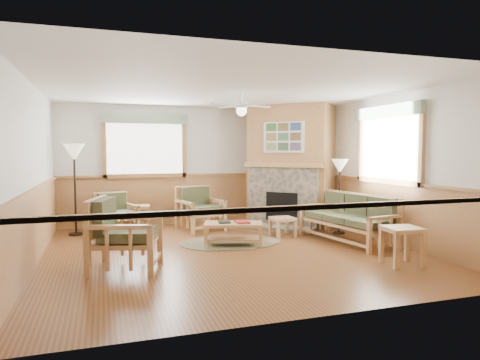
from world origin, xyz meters
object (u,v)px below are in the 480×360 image
object	(u,v)px
floor_lamp_right	(339,196)
sofa	(347,218)
coffee_table	(233,234)
footstool	(283,227)
floor_lamp_left	(75,189)
armchair_left	(126,234)
armchair_back_right	(201,208)
armchair_back_left	(116,213)
end_table_sofa	(402,246)
end_table_chairs	(139,217)

from	to	relation	value
floor_lamp_right	sofa	bearing A→B (deg)	-109.98
coffee_table	footstool	size ratio (longest dim) A/B	2.35
sofa	floor_lamp_left	distance (m)	5.35
footstool	floor_lamp_left	xyz separation A→B (m)	(-3.89, 1.43, 0.73)
armchair_left	floor_lamp_right	world-z (taller)	floor_lamp_right
armchair_left	footstool	world-z (taller)	armchair_left
armchair_back_right	coffee_table	xyz separation A→B (m)	(0.22, -1.66, -0.25)
armchair_back_left	floor_lamp_right	bearing A→B (deg)	-37.85
sofa	floor_lamp_right	world-z (taller)	floor_lamp_right
end_table_sofa	floor_lamp_right	xyz separation A→B (m)	(0.38, 2.40, 0.48)
sofa	coffee_table	size ratio (longest dim) A/B	1.87
coffee_table	footstool	world-z (taller)	coffee_table
coffee_table	end_table_sofa	distance (m)	2.83
armchair_left	floor_lamp_left	xyz separation A→B (m)	(-0.83, 2.88, 0.41)
footstool	sofa	bearing A→B (deg)	-40.66
sofa	floor_lamp_left	bearing A→B (deg)	-124.84
armchair_back_right	footstool	distance (m)	1.85
armchair_back_right	end_table_chairs	xyz separation A→B (m)	(-1.25, 0.48, -0.20)
end_table_chairs	floor_lamp_left	distance (m)	1.44
footstool	floor_lamp_left	size ratio (longest dim) A/B	0.24
end_table_sofa	footstool	world-z (taller)	end_table_sofa
sofa	coffee_table	world-z (taller)	sofa
end_table_sofa	floor_lamp_right	size ratio (longest dim) A/B	0.37
sofa	armchair_back_left	bearing A→B (deg)	-128.37
end_table_sofa	footstool	size ratio (longest dim) A/B	1.30
floor_lamp_left	armchair_back_left	bearing A→B (deg)	-3.69
sofa	end_table_chairs	world-z (taller)	sofa
armchair_left	coffee_table	size ratio (longest dim) A/B	1.00
armchair_back_left	end_table_chairs	xyz separation A→B (m)	(0.47, 0.29, -0.15)
armchair_back_left	armchair_back_right	distance (m)	1.73
end_table_chairs	end_table_sofa	world-z (taller)	end_table_sofa
coffee_table	floor_lamp_right	world-z (taller)	floor_lamp_right
coffee_table	armchair_left	bearing A→B (deg)	-135.21
sofa	floor_lamp_right	size ratio (longest dim) A/B	1.25
end_table_sofa	coffee_table	bearing A→B (deg)	134.65
sofa	floor_lamp_right	bearing A→B (deg)	150.08
armchair_back_left	coffee_table	world-z (taller)	armchair_back_left
armchair_left	end_table_sofa	xyz separation A→B (m)	(3.89, -1.04, -0.23)
armchair_back_left	floor_lamp_left	bearing A→B (deg)	157.26
armchair_back_right	floor_lamp_right	bearing A→B (deg)	-41.48
armchair_left	footstool	bearing A→B (deg)	-48.79
end_table_chairs	end_table_sofa	size ratio (longest dim) A/B	0.91
footstool	armchair_back_right	bearing A→B (deg)	139.27
armchair_left	coffee_table	bearing A→B (deg)	-46.82
coffee_table	footstool	distance (m)	1.25
end_table_chairs	end_table_sofa	xyz separation A→B (m)	(3.47, -4.16, 0.03)
floor_lamp_left	footstool	bearing A→B (deg)	-20.22
armchair_left	end_table_sofa	size ratio (longest dim) A/B	1.80
sofa	footstool	distance (m)	1.27
armchair_back_right	floor_lamp_left	distance (m)	2.56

